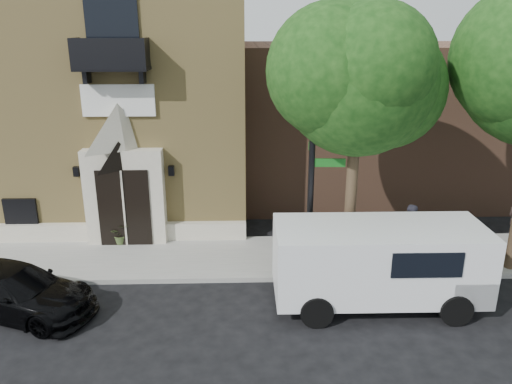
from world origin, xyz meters
TOP-DOWN VIEW (x-y plane):
  - ground at (0.00, 0.00)m, footprint 120.00×120.00m
  - sidewalk at (1.00, 1.50)m, footprint 42.00×3.00m
  - church at (-2.99, 7.95)m, footprint 12.20×11.01m
  - neighbour_building at (12.00, 9.00)m, footprint 18.00×8.00m
  - street_tree_left at (6.03, 0.35)m, footprint 4.97×4.38m
  - black_sedan at (-3.03, -1.40)m, footprint 4.71×3.11m
  - cargo_van at (6.65, -1.26)m, footprint 5.51×2.36m
  - street_sign at (4.85, 0.47)m, footprint 1.03×1.03m
  - fire_hydrant at (7.03, 0.46)m, footprint 0.47×0.38m
  - dumpster at (6.68, 0.85)m, footprint 1.86×1.34m
  - planter at (-1.22, 2.57)m, footprint 0.77×0.71m
  - pedestrian_near at (7.95, 0.92)m, footprint 0.82×0.73m

SIDE VIEW (x-z plane):
  - ground at x=0.00m, z-range 0.00..0.00m
  - sidewalk at x=1.00m, z-range 0.00..0.15m
  - planter at x=-1.22m, z-range 0.15..0.85m
  - fire_hydrant at x=7.03m, z-range 0.14..0.97m
  - black_sedan at x=-3.03m, z-range 0.00..1.27m
  - dumpster at x=6.68m, z-range 0.16..1.25m
  - pedestrian_near at x=7.95m, z-range 0.15..2.04m
  - cargo_van at x=6.65m, z-range 0.13..2.36m
  - neighbour_building at x=12.00m, z-range 0.00..6.40m
  - street_sign at x=4.85m, z-range 0.17..6.65m
  - church at x=-2.99m, z-range -0.02..9.28m
  - street_tree_left at x=6.03m, z-range 1.98..9.75m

